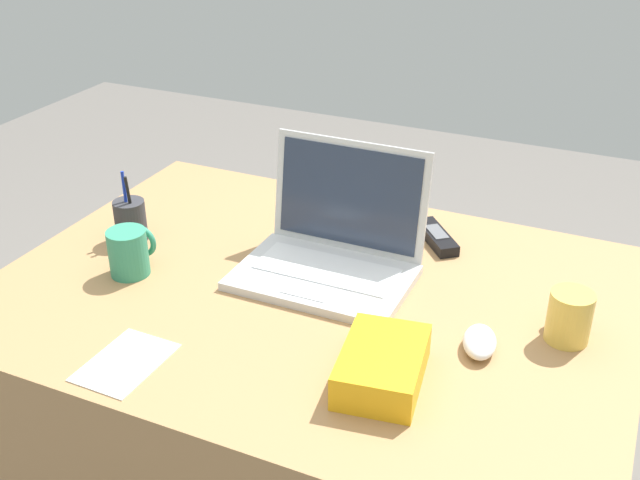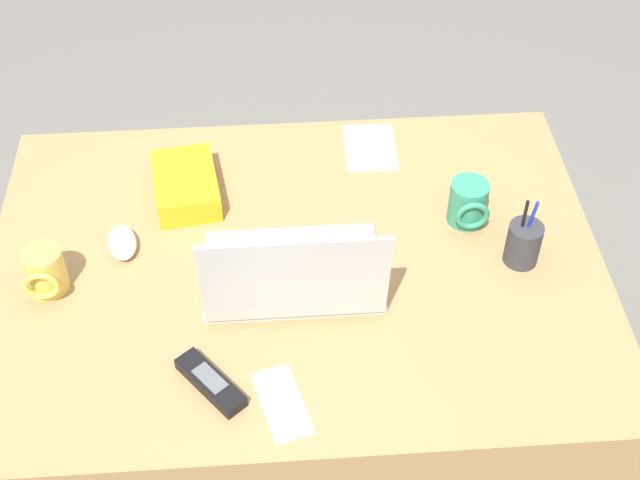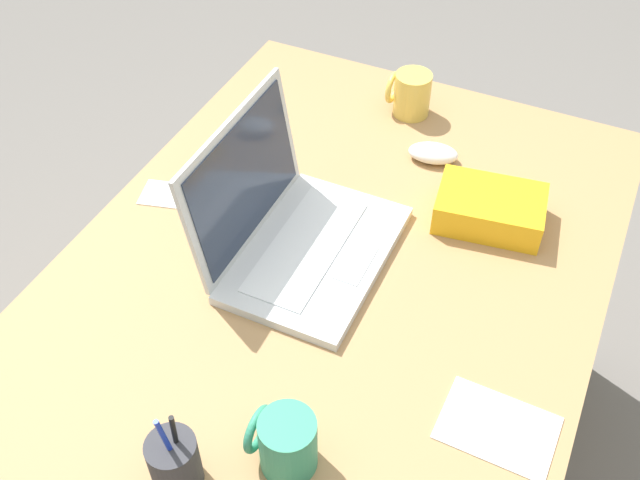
{
  "view_description": "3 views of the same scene",
  "coord_description": "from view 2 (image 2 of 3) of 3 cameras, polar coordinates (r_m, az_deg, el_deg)",
  "views": [
    {
      "loc": [
        0.55,
        -1.17,
        1.56
      ],
      "look_at": [
        -0.0,
        0.05,
        0.84
      ],
      "focal_mm": 43.04,
      "sensor_mm": 36.0,
      "label": 1
    },
    {
      "loc": [
        0.04,
        1.21,
        2.05
      ],
      "look_at": [
        -0.05,
        0.04,
        0.85
      ],
      "focal_mm": 49.5,
      "sensor_mm": 36.0,
      "label": 2
    },
    {
      "loc": [
        -0.81,
        -0.35,
        1.71
      ],
      "look_at": [
        -0.03,
        0.01,
        0.84
      ],
      "focal_mm": 41.98,
      "sensor_mm": 36.0,
      "label": 3
    }
  ],
  "objects": [
    {
      "name": "ground_plane",
      "position": [
        2.38,
        -1.2,
        -13.97
      ],
      "size": [
        6.0,
        6.0,
        0.0
      ],
      "primitive_type": "plane",
      "color": "slate"
    },
    {
      "name": "desk",
      "position": [
        2.06,
        -1.36,
        -8.61
      ],
      "size": [
        1.24,
        0.9,
        0.76
      ],
      "primitive_type": "cube",
      "color": "#A87C4F",
      "rests_on": "ground"
    },
    {
      "name": "laptop",
      "position": [
        1.68,
        -1.71,
        -2.22
      ],
      "size": [
        0.35,
        0.27,
        0.25
      ],
      "color": "silver",
      "rests_on": "desk"
    },
    {
      "name": "computer_mouse",
      "position": [
        1.83,
        -12.68,
        -0.16
      ],
      "size": [
        0.08,
        0.11,
        0.03
      ],
      "primitive_type": "ellipsoid",
      "rotation": [
        0.0,
        0.0,
        0.21
      ],
      "color": "white",
      "rests_on": "desk"
    },
    {
      "name": "coffee_mug_white",
      "position": [
        1.77,
        -17.35,
        -1.98
      ],
      "size": [
        0.08,
        0.09,
        0.1
      ],
      "color": "#E0BC4C",
      "rests_on": "desk"
    },
    {
      "name": "coffee_mug_tall",
      "position": [
        1.85,
        9.57,
        2.35
      ],
      "size": [
        0.08,
        0.09,
        0.1
      ],
      "color": "#338C6B",
      "rests_on": "desk"
    },
    {
      "name": "cordless_phone",
      "position": [
        1.58,
        -7.1,
        -9.12
      ],
      "size": [
        0.13,
        0.15,
        0.03
      ],
      "color": "black",
      "rests_on": "desk"
    },
    {
      "name": "pen_holder",
      "position": [
        1.79,
        13.01,
        -0.2
      ],
      "size": [
        0.07,
        0.07,
        0.16
      ],
      "color": "#333338",
      "rests_on": "desk"
    },
    {
      "name": "snack_bag",
      "position": [
        1.91,
        -8.67,
        3.52
      ],
      "size": [
        0.16,
        0.21,
        0.06
      ],
      "primitive_type": "cube",
      "rotation": [
        0.0,
        0.0,
        0.15
      ],
      "color": "#F2AD19",
      "rests_on": "desk"
    },
    {
      "name": "paper_note_near_laptop",
      "position": [
        1.56,
        -2.46,
        -10.48
      ],
      "size": [
        0.11,
        0.17,
        0.0
      ],
      "primitive_type": "cube",
      "rotation": [
        0.0,
        0.0,
        0.26
      ],
      "color": "white",
      "rests_on": "desk"
    },
    {
      "name": "paper_note_left",
      "position": [
        2.04,
        3.25,
        6.01
      ],
      "size": [
        0.12,
        0.17,
        0.0
      ],
      "primitive_type": "cube",
      "rotation": [
        0.0,
        0.0,
        -0.02
      ],
      "color": "white",
      "rests_on": "desk"
    }
  ]
}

